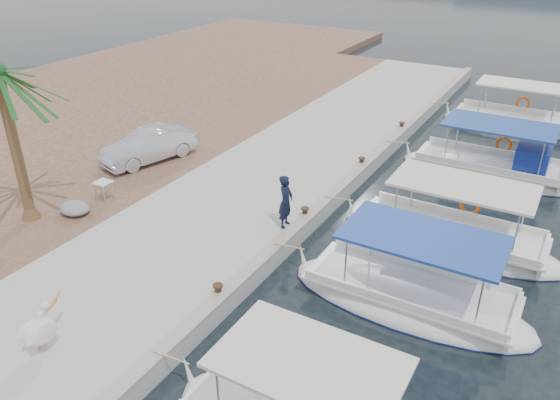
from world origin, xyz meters
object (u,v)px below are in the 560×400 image
object	(u,v)px
fishing_caique_e	(510,124)
pelican	(39,330)
fishing_caique_b	(409,300)
fishing_caique_d	(490,171)
fisherman	(286,201)
fishing_caique_c	(449,242)
parked_car	(148,146)

from	to	relation	value
fishing_caique_e	pelican	distance (m)	24.07
fishing_caique_b	pelican	xyz separation A→B (m)	(-6.71, -6.50, 0.93)
fishing_caique_b	fishing_caique_d	size ratio (longest dim) A/B	0.97
fishing_caique_b	fisherman	world-z (taller)	fisherman
fishing_caique_c	fishing_caique_d	xyz separation A→B (m)	(0.07, 6.28, 0.07)
fisherman	pelican	bearing A→B (deg)	155.85
fishing_caique_e	pelican	bearing A→B (deg)	-106.02
fishing_caique_c	parked_car	bearing A→B (deg)	-178.26
fishing_caique_b	parked_car	world-z (taller)	fishing_caique_b
fishing_caique_e	parked_car	distance (m)	18.06
pelican	fisherman	size ratio (longest dim) A/B	0.78
pelican	fisherman	world-z (taller)	fisherman
pelican	parked_car	xyz separation A→B (m)	(-5.47, 9.76, 0.10)
fishing_caique_c	pelican	size ratio (longest dim) A/B	5.14
fishing_caique_e	fishing_caique_c	bearing A→B (deg)	-88.99
fishing_caique_d	fishing_caique_b	bearing A→B (deg)	-91.30
fishing_caique_d	parked_car	bearing A→B (deg)	-151.78
fishing_caique_e	parked_car	size ratio (longest dim) A/B	1.69
fishing_caique_c	pelican	world-z (taller)	fishing_caique_c
fisherman	fishing_caique_c	bearing A→B (deg)	-73.51
fishing_caique_c	pelican	bearing A→B (deg)	-124.12
fishing_caique_e	fisherman	world-z (taller)	fisherman
fishing_caique_d	parked_car	distance (m)	14.11
fisherman	parked_car	bearing A→B (deg)	66.43
pelican	fishing_caique_b	bearing A→B (deg)	44.12
fishing_caique_c	fishing_caique_e	size ratio (longest dim) A/B	1.07
fishing_caique_b	fishing_caique_c	distance (m)	3.63
fishing_caique_b	fishing_caique_e	bearing A→B (deg)	90.24
fishing_caique_c	fishing_caique_e	distance (m)	12.99
fishing_caique_d	fishing_caique_e	bearing A→B (deg)	92.51
fishing_caique_e	pelican	xyz separation A→B (m)	(-6.64, -23.12, 0.93)
fishing_caique_d	parked_car	size ratio (longest dim) A/B	1.78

